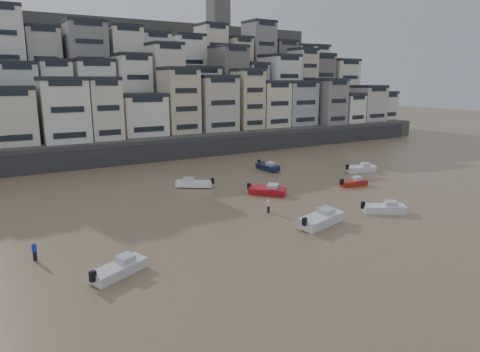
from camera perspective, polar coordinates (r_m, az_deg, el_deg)
harbor_wall at (r=82.39m, az=-11.87°, el=3.15°), size 140.00×3.00×3.50m
hillside at (r=120.80m, az=-16.51°, el=11.21°), size 141.04×66.00×50.00m
boat_j at (r=35.41m, az=-15.86°, el=-11.62°), size 5.40×3.78×1.41m
boat_a at (r=45.87m, az=10.79°, el=-5.47°), size 6.81×3.76×1.77m
boat_g at (r=73.96m, az=15.85°, el=1.08°), size 5.73×3.22×1.49m
boat_i at (r=72.70m, az=3.70°, el=1.35°), size 1.85×5.51×1.50m
boat_d at (r=64.08m, az=14.93°, el=-0.72°), size 4.69×2.01×1.24m
boat_e at (r=57.06m, az=3.66°, el=-1.82°), size 4.89×5.19×1.47m
boat_h at (r=61.39m, az=-6.13°, el=-0.80°), size 5.62×4.75×1.53m
boat_b at (r=52.06m, az=18.68°, el=-3.93°), size 5.31×4.25×1.42m
person_blue at (r=40.56m, az=-25.73°, el=-9.01°), size 0.44×0.44×1.74m
person_pink at (r=49.45m, az=3.82°, el=-3.94°), size 0.44×0.44×1.74m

